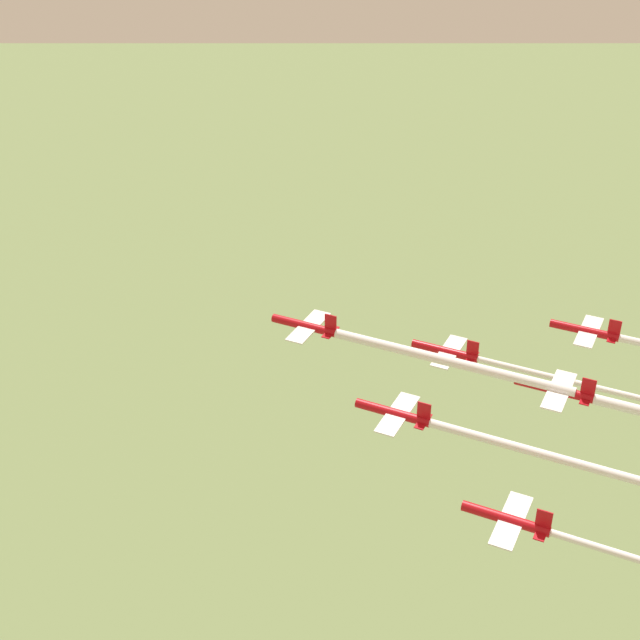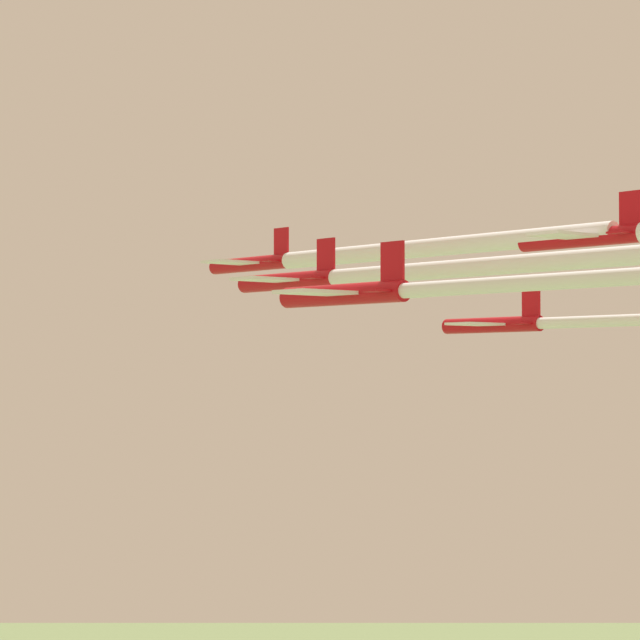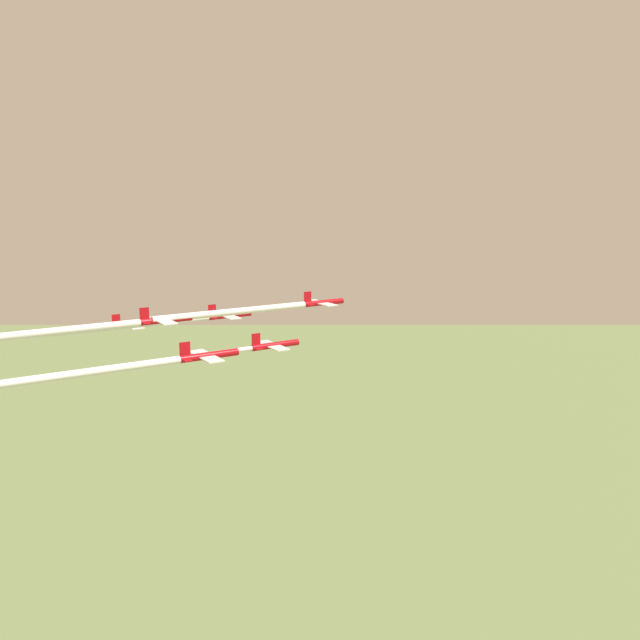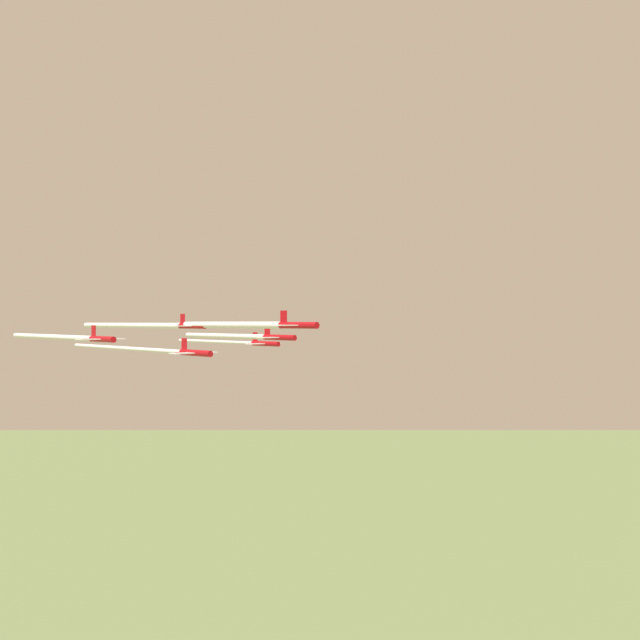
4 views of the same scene
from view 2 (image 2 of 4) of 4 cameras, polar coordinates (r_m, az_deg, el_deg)
The scene contains 7 objects.
jet_0 at distance 123.90m, azimuth -2.53°, elevation 2.15°, with size 9.03×9.19×3.29m.
jet_1 at distance 103.81m, azimuth -1.08°, elevation 1.50°, with size 9.03×9.19×3.29m.
jet_2 at distance 117.70m, azimuth 6.63°, elevation -0.16°, with size 9.03×9.19×3.29m.
jet_3 at distance 83.87m, azimuth 1.05°, elevation 1.01°, with size 9.03×9.19×3.29m.
jet_4 at distance 98.89m, azimuth 9.97°, elevation 3.10°, with size 9.03×9.19×3.29m.
smoke_trail_0 at distance 108.32m, azimuth 4.25°, elevation 2.74°, with size 19.36×27.65×1.31m.
smoke_trail_1 at distance 89.31m, azimuth 7.07°, elevation 2.07°, with size 18.28×26.19×1.11m.
Camera 2 is at (66.71, 25.80, 163.54)m, focal length 85.00 mm.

